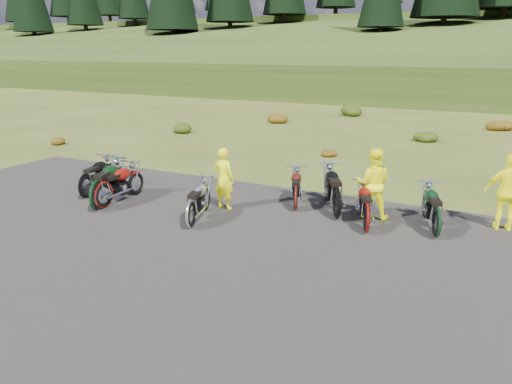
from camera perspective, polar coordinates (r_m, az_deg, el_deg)
The scene contains 22 objects.
ground at distance 12.25m, azimuth -4.91°, elevation -4.00°, with size 300.00×300.00×0.00m, color #3C4B19.
gravel_pad at distance 10.74m, azimuth -10.68°, elevation -7.19°, with size 20.00×12.00×0.04m, color black.
hill_slope at distance 60.14m, azimuth 22.05°, elevation 10.92°, with size 300.00×46.00×3.00m, color #293B13, non-canonical shape.
hill_plateau at distance 119.91m, azimuth 25.31°, elevation 12.56°, with size 300.00×90.00×9.17m, color #293B13.
shrub_0 at distance 24.38m, azimuth -21.49°, elevation 5.59°, with size 0.77×0.77×0.45m, color brown.
shrub_1 at distance 26.28m, azimuth -8.52°, elevation 7.38°, with size 1.03×1.03×0.61m, color #1F380E.
shrub_2 at distance 29.32m, azimuth 2.31°, elevation 8.58°, with size 1.30×1.30×0.77m, color brown.
shrub_3 at distance 33.19m, azimuth 10.91°, elevation 9.32°, with size 1.56×1.56×0.92m, color #1F380E.
shrub_4 at distance 20.40m, azimuth 8.12°, elevation 4.69°, with size 0.77×0.77×0.45m, color brown.
shrub_5 at distance 24.77m, azimuth 18.72°, elevation 6.18°, with size 1.03×1.03×0.61m, color #1F380E.
shrub_6 at distance 29.73m, azimuth 26.00°, elevation 7.09°, with size 1.30×1.30×0.77m, color brown.
motorcycle_0 at distance 15.27m, azimuth -18.74°, elevation -0.75°, with size 2.04×0.68×1.07m, color black, non-canonical shape.
motorcycle_1 at distance 14.18m, azimuth -16.90°, elevation -1.85°, with size 2.08×0.69×1.09m, color maroon, non-canonical shape.
motorcycle_2 at distance 14.04m, azimuth -17.59°, elevation -2.09°, with size 2.30×0.77×1.21m, color black, non-canonical shape.
motorcycle_3 at distance 12.20m, azimuth -7.39°, elevation -4.17°, with size 1.98×0.66×1.04m, color silver, non-canonical shape.
motorcycle_4 at distance 13.43m, azimuth 4.52°, elevation -2.18°, with size 1.88×0.63×0.99m, color #51120D, non-canonical shape.
motorcycle_5 at distance 12.91m, azimuth 9.16°, elevation -3.10°, with size 2.31×0.77×1.21m, color black, non-canonical shape.
motorcycle_6 at distance 12.08m, azimuth 12.43°, elevation -4.63°, with size 1.99×0.66×1.04m, color maroon, non-canonical shape.
motorcycle_7 at distance 12.22m, azimuth 19.77°, elevation -4.99°, with size 2.03×0.68×1.07m, color black, non-canonical shape.
person_middle at distance 13.34m, azimuth -3.69°, elevation 1.45°, with size 0.61×0.40×1.67m, color #FBF90D.
person_right_a at distance 12.88m, azimuth 13.20°, elevation 0.82°, with size 0.88×0.68×1.80m, color #FBF90D.
person_right_b at distance 13.12m, azimuth 26.87°, elevation -0.15°, with size 1.08×0.45×1.84m, color #FBF90D.
Camera 1 is at (6.25, -9.67, 4.19)m, focal length 35.00 mm.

